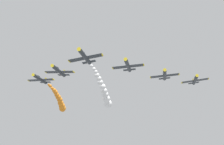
# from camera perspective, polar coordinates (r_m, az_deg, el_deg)

# --- Properties ---
(airplane_lead) EXTENTS (9.52, 10.35, 2.68)m
(airplane_lead) POSITION_cam_1_polar(r_m,az_deg,el_deg) (70.33, -5.88, 3.40)
(airplane_lead) COLOR #23282D
(smoke_trail_lead) EXTENTS (2.98, 24.87, 8.89)m
(smoke_trail_lead) POSITION_cam_1_polar(r_m,az_deg,el_deg) (92.00, -1.63, -4.62)
(smoke_trail_lead) COLOR white
(airplane_left_inner) EXTENTS (9.57, 10.35, 2.34)m
(airplane_left_inner) POSITION_cam_1_polar(r_m,az_deg,el_deg) (77.30, 3.46, 1.53)
(airplane_left_inner) COLOR #23282D
(airplane_right_inner) EXTENTS (9.57, 10.35, 2.34)m
(airplane_right_inner) POSITION_cam_1_polar(r_m,az_deg,el_deg) (83.34, -11.41, 0.30)
(airplane_right_inner) COLOR #23282D
(airplane_left_outer) EXTENTS (9.56, 10.35, 2.36)m
(airplane_left_outer) POSITION_cam_1_polar(r_m,az_deg,el_deg) (86.90, 11.33, -0.52)
(airplane_left_outer) COLOR #23282D
(airplane_right_outer) EXTENTS (9.56, 10.35, 2.32)m
(airplane_right_outer) POSITION_cam_1_polar(r_m,az_deg,el_deg) (94.72, -15.28, -1.40)
(airplane_right_outer) COLOR #23282D
(smoke_trail_right_outer) EXTENTS (3.57, 21.48, 7.70)m
(smoke_trail_right_outer) POSITION_cam_1_polar(r_m,az_deg,el_deg) (113.56, -11.24, -6.22)
(smoke_trail_right_outer) COLOR orange
(airplane_trailing) EXTENTS (9.54, 10.35, 2.56)m
(airplane_trailing) POSITION_cam_1_polar(r_m,az_deg,el_deg) (97.08, 17.57, -1.55)
(airplane_trailing) COLOR #23282D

